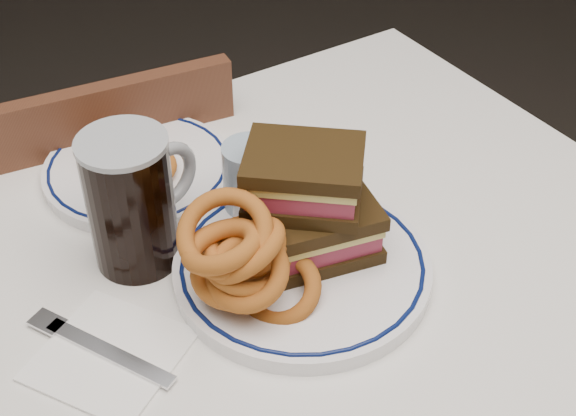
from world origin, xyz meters
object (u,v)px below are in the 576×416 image
far_plate (139,169)px  main_plate (302,267)px  chair_far (112,248)px  beer_mug (133,199)px  reuben_sandwich (311,203)px

far_plate → main_plate: bearing=-74.2°
chair_far → beer_mug: size_ratio=4.96×
chair_far → far_plate: 0.36m
main_plate → beer_mug: size_ratio=1.77×
chair_far → beer_mug: (-0.07, -0.35, 0.38)m
far_plate → beer_mug: bearing=-113.7°
chair_far → reuben_sandwich: 0.61m
reuben_sandwich → beer_mug: size_ratio=0.99×
main_plate → far_plate: (-0.08, 0.28, -0.00)m
reuben_sandwich → beer_mug: (-0.17, 0.11, -0.00)m
main_plate → beer_mug: (-0.14, 0.13, 0.07)m
beer_mug → far_plate: beer_mug is taller
chair_far → main_plate: 0.58m
main_plate → reuben_sandwich: reuben_sandwich is taller
chair_far → far_plate: (-0.00, -0.20, 0.30)m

